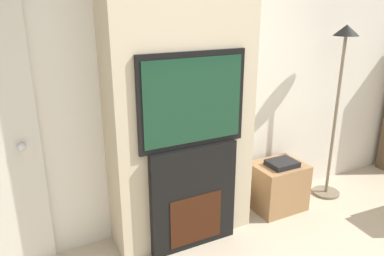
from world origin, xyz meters
TOP-DOWN VIEW (x-y plane):
  - wall_back at (0.00, 2.03)m, footprint 6.00×0.06m
  - chimney_breast at (0.00, 1.81)m, footprint 1.16×0.37m
  - fireplace at (0.00, 1.63)m, footprint 0.73×0.15m
  - television at (0.00, 1.62)m, footprint 0.86×0.07m
  - floor_lamp at (1.63, 1.73)m, footprint 0.27×0.27m
  - media_stand at (0.99, 1.75)m, footprint 0.48×0.39m

SIDE VIEW (x-z plane):
  - media_stand at x=0.99m, z-range -0.02..0.49m
  - fireplace at x=0.00m, z-range 0.00..0.86m
  - floor_lamp at x=1.63m, z-range 0.31..2.03m
  - television at x=0.00m, z-range 0.87..1.58m
  - wall_back at x=0.00m, z-range 0.00..2.70m
  - chimney_breast at x=0.00m, z-range 0.00..2.70m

